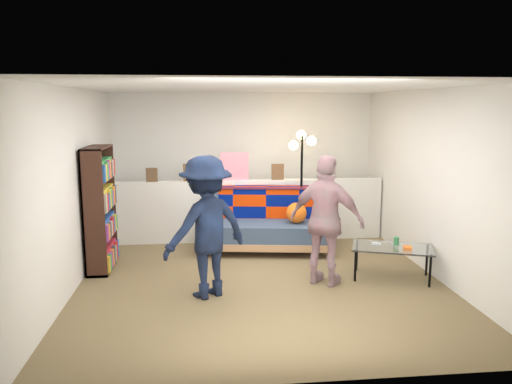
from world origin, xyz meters
TOP-DOWN VIEW (x-y plane):
  - ground at (0.00, 0.00)m, footprint 5.00×5.00m
  - room_shell at (0.00, 0.47)m, footprint 4.60×5.05m
  - half_wall_ledge at (0.00, 1.80)m, footprint 4.45×0.15m
  - ledge_decor at (-0.23, 1.78)m, footprint 2.97×0.02m
  - futon_sofa at (0.26, 1.25)m, footprint 2.05×1.18m
  - bookshelf at (-2.08, 0.61)m, footprint 0.28×0.83m
  - coffee_table at (1.69, -0.21)m, footprint 1.12×0.85m
  - floor_lamp at (0.84, 1.51)m, footprint 0.41×0.33m
  - person_left at (-0.68, -0.54)m, footprint 1.22×1.08m
  - person_right at (0.79, -0.32)m, footprint 1.00×0.86m

SIDE VIEW (x-z plane):
  - ground at x=0.00m, z-range 0.00..0.00m
  - futon_sofa at x=0.26m, z-range -0.03..0.81m
  - coffee_table at x=1.69m, z-range 0.13..0.65m
  - half_wall_ledge at x=0.00m, z-range 0.00..1.00m
  - bookshelf at x=-2.08m, z-range -0.06..1.60m
  - person_right at x=0.79m, z-range 0.00..1.61m
  - person_left at x=-0.68m, z-range 0.00..1.64m
  - ledge_decor at x=-0.23m, z-range 0.95..1.40m
  - floor_lamp at x=0.84m, z-range 0.38..2.18m
  - room_shell at x=0.00m, z-range 0.45..2.90m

